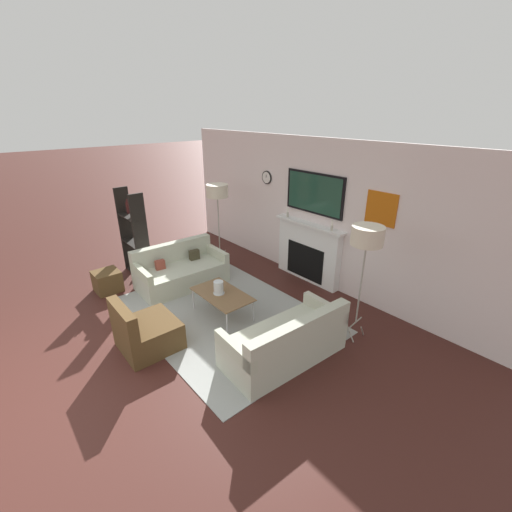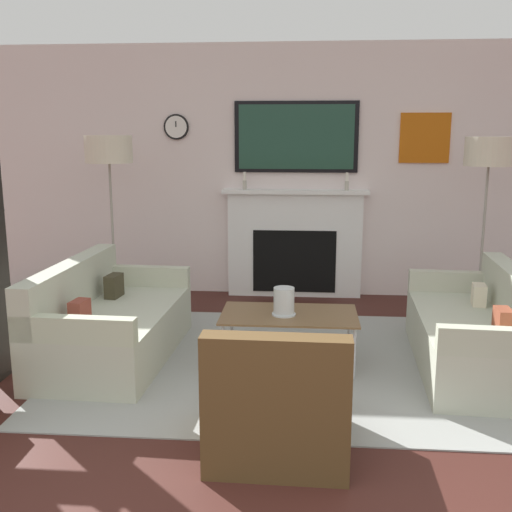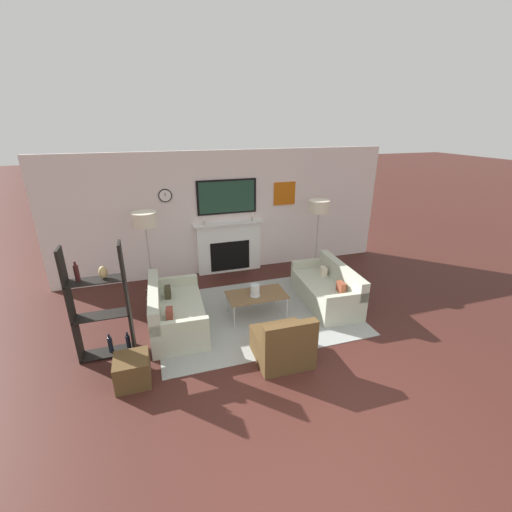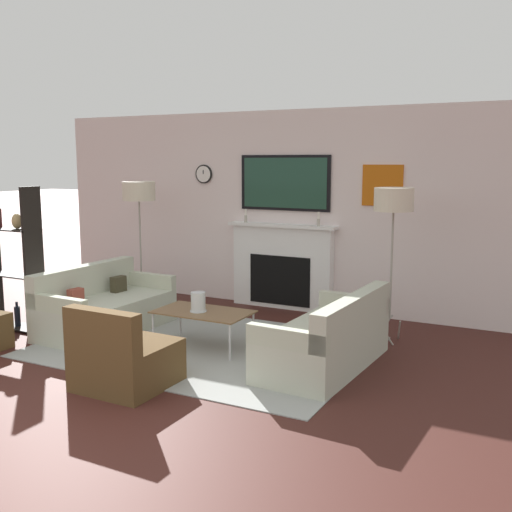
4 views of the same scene
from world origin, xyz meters
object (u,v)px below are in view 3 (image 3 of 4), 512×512
couch_right (327,290)px  shelf_unit (101,306)px  floor_lamp_right (319,207)px  ottoman (132,370)px  couch_left (175,313)px  hurricane_candle (255,291)px  armchair (283,345)px  floor_lamp_left (145,220)px  coffee_table (257,296)px

couch_right → shelf_unit: 3.93m
floor_lamp_right → ottoman: 4.68m
couch_left → hurricane_candle: (1.39, -0.07, 0.24)m
shelf_unit → couch_left: bearing=22.5°
shelf_unit → hurricane_candle: bearing=8.4°
armchair → floor_lamp_left: 3.29m
shelf_unit → ottoman: (0.36, -0.75, -0.63)m
couch_left → ottoman: bearing=-119.3°
floor_lamp_right → shelf_unit: size_ratio=1.01×
shelf_unit → armchair: bearing=-20.7°
couch_left → floor_lamp_left: size_ratio=0.95×
armchair → coffee_table: 1.31m
hurricane_candle → floor_lamp_right: 2.40m
shelf_unit → ottoman: shelf_unit is taller
hurricane_candle → floor_lamp_left: bearing=144.7°
floor_lamp_left → hurricane_candle: bearing=-35.3°
armchair → couch_left: bearing=136.5°
couch_right → floor_lamp_right: 1.77m
hurricane_candle → coffee_table: bearing=39.3°
floor_lamp_left → shelf_unit: floor_lamp_left is taller
floor_lamp_left → couch_right: bearing=-19.8°
coffee_table → floor_lamp_left: size_ratio=0.59×
floor_lamp_right → shelf_unit: bearing=-159.6°
couch_left → hurricane_candle: bearing=-2.7°
couch_right → armchair: bearing=-137.3°
armchair → shelf_unit: bearing=159.3°
floor_lamp_right → coffee_table: bearing=-146.1°
floor_lamp_left → ottoman: (-0.34, -2.31, -1.40)m
floor_lamp_right → shelf_unit: (-4.18, -1.56, -0.76)m
couch_right → hurricane_candle: couch_right is taller
armchair → hurricane_candle: bearing=90.9°
shelf_unit → coffee_table: bearing=9.0°
armchair → ottoman: armchair is taller
floor_lamp_right → shelf_unit: 4.53m
armchair → shelf_unit: size_ratio=0.45×
floor_lamp_right → couch_left: bearing=-160.3°
couch_right → hurricane_candle: 1.48m
coffee_table → floor_lamp_right: bearing=33.9°
floor_lamp_right → couch_right: bearing=-105.5°
floor_lamp_right → floor_lamp_left: bearing=180.0°
couch_right → floor_lamp_left: size_ratio=0.98×
couch_left → coffee_table: 1.43m
couch_right → shelf_unit: size_ratio=0.99×
floor_lamp_left → ottoman: 2.72m
couch_left → armchair: bearing=-43.5°
couch_left → shelf_unit: bearing=-157.5°
couch_left → hurricane_candle: couch_left is taller
shelf_unit → floor_lamp_right: bearing=20.4°
hurricane_candle → floor_lamp_right: floor_lamp_right is taller
couch_left → floor_lamp_left: (-0.31, 1.14, 1.32)m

